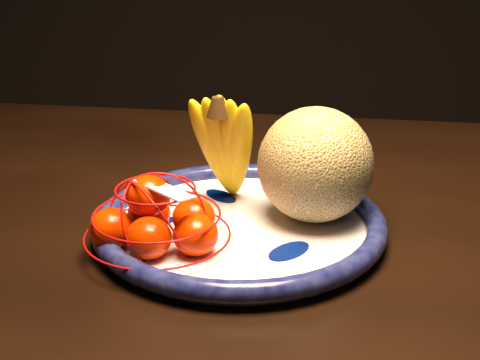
{
  "coord_description": "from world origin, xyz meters",
  "views": [
    {
      "loc": [
        0.1,
        -0.97,
        1.11
      ],
      "look_at": [
        0.06,
        -0.2,
        0.81
      ],
      "focal_mm": 50.0,
      "sensor_mm": 36.0,
      "label": 1
    }
  ],
  "objects_px": {
    "dining_table": "(194,246)",
    "cantaloupe": "(315,165)",
    "fruit_bowl": "(240,224)",
    "banana_bunch": "(226,143)",
    "mandarin_bag": "(158,221)"
  },
  "relations": [
    {
      "from": "fruit_bowl",
      "to": "banana_bunch",
      "type": "height_order",
      "value": "banana_bunch"
    },
    {
      "from": "dining_table",
      "to": "mandarin_bag",
      "type": "height_order",
      "value": "mandarin_bag"
    },
    {
      "from": "dining_table",
      "to": "banana_bunch",
      "type": "relative_size",
      "value": 9.3
    },
    {
      "from": "fruit_bowl",
      "to": "banana_bunch",
      "type": "bearing_deg",
      "value": 107.71
    },
    {
      "from": "fruit_bowl",
      "to": "mandarin_bag",
      "type": "relative_size",
      "value": 1.74
    },
    {
      "from": "dining_table",
      "to": "mandarin_bag",
      "type": "distance_m",
      "value": 0.21
    },
    {
      "from": "fruit_bowl",
      "to": "banana_bunch",
      "type": "distance_m",
      "value": 0.11
    },
    {
      "from": "dining_table",
      "to": "cantaloupe",
      "type": "height_order",
      "value": "cantaloupe"
    },
    {
      "from": "fruit_bowl",
      "to": "banana_bunch",
      "type": "xyz_separation_m",
      "value": [
        -0.02,
        0.07,
        0.08
      ]
    },
    {
      "from": "dining_table",
      "to": "mandarin_bag",
      "type": "relative_size",
      "value": 7.34
    },
    {
      "from": "banana_bunch",
      "to": "mandarin_bag",
      "type": "distance_m",
      "value": 0.15
    },
    {
      "from": "fruit_bowl",
      "to": "mandarin_bag",
      "type": "distance_m",
      "value": 0.11
    },
    {
      "from": "fruit_bowl",
      "to": "mandarin_bag",
      "type": "bearing_deg",
      "value": -147.22
    },
    {
      "from": "dining_table",
      "to": "fruit_bowl",
      "type": "distance_m",
      "value": 0.16
    },
    {
      "from": "mandarin_bag",
      "to": "dining_table",
      "type": "bearing_deg",
      "value": 83.72
    }
  ]
}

